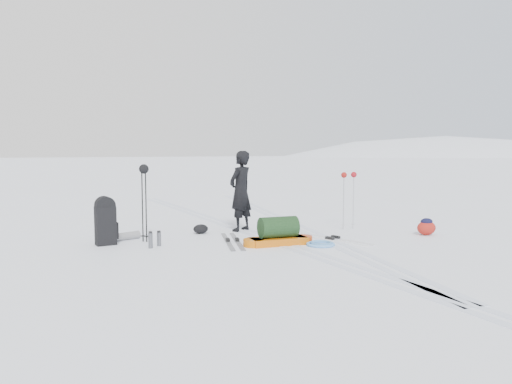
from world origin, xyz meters
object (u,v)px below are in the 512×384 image
pulk_sled (278,234)px  expedition_rucksack (108,222)px  ski_poles_black (144,178)px  skier (241,191)px

pulk_sled → expedition_rucksack: expedition_rucksack is taller
pulk_sled → expedition_rucksack: (-2.96, 1.28, 0.22)m
pulk_sled → ski_poles_black: size_ratio=0.93×
skier → pulk_sled: skier is taller
skier → ski_poles_black: (-2.19, -0.49, 0.36)m
expedition_rucksack → skier: bearing=2.6°
ski_poles_black → pulk_sled: bearing=-30.0°
pulk_sled → ski_poles_black: bearing=153.1°
pulk_sled → ski_poles_black: 2.80m
skier → expedition_rucksack: size_ratio=1.92×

